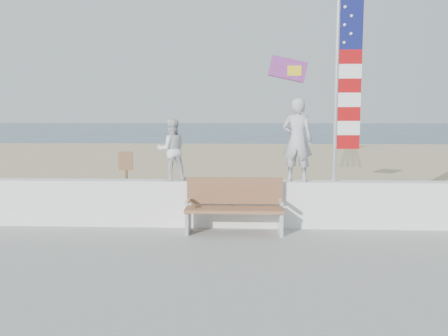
% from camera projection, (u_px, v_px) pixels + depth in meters
% --- Properties ---
extents(ground, '(220.00, 220.00, 0.00)m').
position_uv_depth(ground, '(206.00, 268.00, 7.33)').
color(ground, '#2E465C').
rests_on(ground, ground).
extents(sand, '(90.00, 40.00, 0.08)m').
position_uv_depth(sand, '(228.00, 182.00, 16.25)').
color(sand, tan).
rests_on(sand, ground).
extents(seawall, '(30.00, 0.35, 0.90)m').
position_uv_depth(seawall, '(214.00, 203.00, 9.24)').
color(seawall, white).
rests_on(seawall, boardwalk).
extents(adult, '(0.66, 0.52, 1.59)m').
position_uv_depth(adult, '(297.00, 140.00, 9.03)').
color(adult, '#ACAAB0').
rests_on(adult, seawall).
extents(child, '(0.69, 0.61, 1.19)m').
position_uv_depth(child, '(172.00, 150.00, 9.16)').
color(child, silver).
rests_on(child, seawall).
extents(bench, '(1.80, 0.57, 1.00)m').
position_uv_depth(bench, '(234.00, 205.00, 8.76)').
color(bench, '#946241').
rests_on(bench, boardwalk).
extents(flag, '(0.50, 0.08, 3.50)m').
position_uv_depth(flag, '(343.00, 80.00, 8.86)').
color(flag, silver).
rests_on(flag, seawall).
extents(parafoil_kite, '(0.96, 0.28, 0.66)m').
position_uv_depth(parafoil_kite, '(289.00, 69.00, 11.55)').
color(parafoil_kite, red).
rests_on(parafoil_kite, ground).
extents(sign, '(0.32, 0.07, 1.46)m').
position_uv_depth(sign, '(126.00, 178.00, 10.55)').
color(sign, brown).
rests_on(sign, sand).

